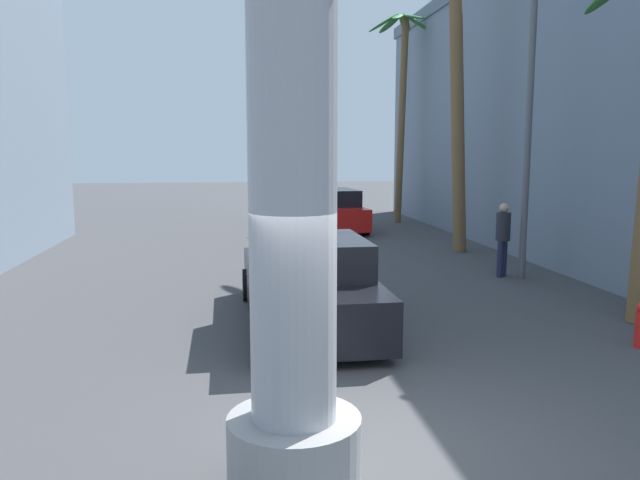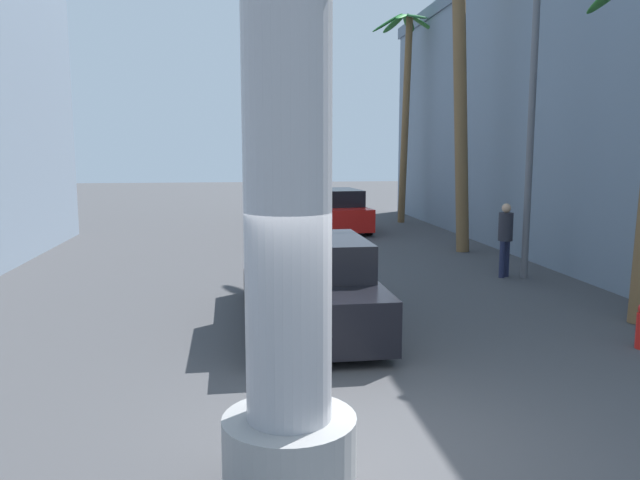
# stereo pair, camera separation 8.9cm
# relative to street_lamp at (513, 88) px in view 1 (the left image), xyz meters

# --- Properties ---
(ground_plane) EXTENTS (89.36, 89.36, 0.00)m
(ground_plane) POSITION_rel_street_lamp_xyz_m (-5.03, 1.94, -4.41)
(ground_plane) COLOR #424244
(building_right) EXTENTS (7.57, 23.47, 8.83)m
(building_right) POSITION_rel_street_lamp_xyz_m (5.31, 4.94, 0.01)
(building_right) COLOR slate
(building_right) RESTS_ON ground
(street_lamp) EXTENTS (2.66, 0.28, 7.27)m
(street_lamp) POSITION_rel_street_lamp_xyz_m (0.00, 0.00, 0.00)
(street_lamp) COLOR #59595E
(street_lamp) RESTS_ON ground
(car_lead) EXTENTS (2.16, 5.21, 1.56)m
(car_lead) POSITION_rel_street_lamp_xyz_m (-5.13, -3.22, -3.71)
(car_lead) COLOR black
(car_lead) RESTS_ON ground
(car_far) EXTENTS (2.19, 4.56, 1.56)m
(car_far) POSITION_rel_street_lamp_xyz_m (-2.60, 9.53, -3.68)
(car_far) COLOR black
(car_far) RESTS_ON ground
(palm_tree_mid_right) EXTENTS (2.52, 2.69, 9.36)m
(palm_tree_mid_right) POSITION_rel_street_lamp_xyz_m (0.18, 4.04, 1.00)
(palm_tree_mid_right) COLOR brown
(palm_tree_mid_right) RESTS_ON ground
(palm_tree_far_right) EXTENTS (2.75, 2.73, 8.59)m
(palm_tree_far_right) POSITION_rel_street_lamp_xyz_m (0.64, 11.86, 1.19)
(palm_tree_far_right) COLOR brown
(palm_tree_far_right) RESTS_ON ground
(pedestrian_mid_right) EXTENTS (0.48, 0.48, 1.77)m
(pedestrian_mid_right) POSITION_rel_street_lamp_xyz_m (-0.01, 0.21, -3.38)
(pedestrian_mid_right) COLOR #1E233F
(pedestrian_mid_right) RESTS_ON ground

